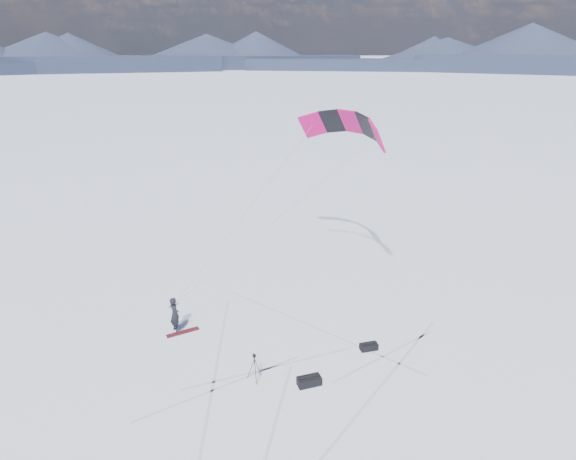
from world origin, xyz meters
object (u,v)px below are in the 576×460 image
snowboard (183,332)px  tripod (254,363)px  gear_bag_b (369,346)px  snowkiter (176,331)px  gear_bag_a (309,381)px

snowboard → tripod: 5.04m
snowboard → gear_bag_b: 8.67m
snowkiter → gear_bag_b: 9.03m
snowboard → tripod: tripod is taller
snowkiter → tripod: size_ratio=1.49×
gear_bag_a → gear_bag_b: gear_bag_a is taller
snowkiter → tripod: bearing=-169.8°
snowkiter → snowboard: bearing=-151.3°
snowboard → gear_bag_a: gear_bag_a is taller
snowkiter → gear_bag_a: bearing=-160.3°
gear_bag_a → snowkiter: bearing=129.3°
snowboard → gear_bag_b: gear_bag_b is taller
snowkiter → gear_bag_b: size_ratio=2.12×
gear_bag_a → snowboard: bearing=128.8°
snowkiter → tripod: (2.16, -4.89, 0.76)m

